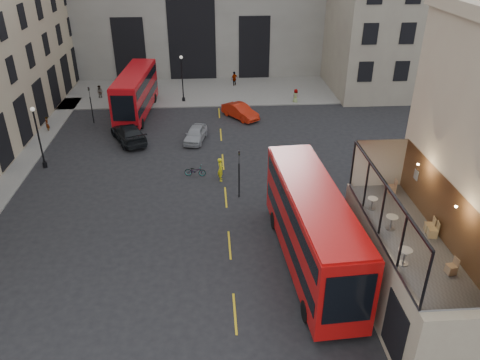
{
  "coord_description": "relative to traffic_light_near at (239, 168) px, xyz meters",
  "views": [
    {
      "loc": [
        -2.95,
        -18.17,
        17.87
      ],
      "look_at": [
        -1.12,
        9.13,
        3.0
      ],
      "focal_mm": 35.0,
      "sensor_mm": 36.0,
      "label": 1
    }
  ],
  "objects": [
    {
      "name": "host_frontage",
      "position": [
        7.5,
        -12.0,
        -0.17
      ],
      "size": [
        3.0,
        11.0,
        4.5
      ],
      "primitive_type": "cube",
      "color": "tan",
      "rests_on": "ground"
    },
    {
      "name": "cafe_chair_d",
      "position": [
        8.16,
        -7.83,
        2.42
      ],
      "size": [
        0.43,
        0.43,
        0.82
      ],
      "color": "tan",
      "rests_on": "cafe_floor"
    },
    {
      "name": "cafe_table_near",
      "position": [
        6.43,
        -14.13,
        2.69
      ],
      "size": [
        0.62,
        0.62,
        0.78
      ],
      "color": "beige",
      "rests_on": "cafe_floor"
    },
    {
      "name": "cafe_table_far",
      "position": [
        6.47,
        -9.5,
        2.62
      ],
      "size": [
        0.53,
        0.53,
        0.66
      ],
      "color": "white",
      "rests_on": "cafe_floor"
    },
    {
      "name": "car_c",
      "position": [
        -9.68,
        10.99,
        -1.6
      ],
      "size": [
        4.43,
        6.11,
        1.64
      ],
      "primitive_type": "imported",
      "rotation": [
        0.0,
        0.0,
        3.57
      ],
      "color": "black",
      "rests_on": "ground"
    },
    {
      "name": "ground",
      "position": [
        1.0,
        -12.0,
        -2.42
      ],
      "size": [
        140.0,
        140.0,
        0.0
      ],
      "primitive_type": "plane",
      "color": "black",
      "rests_on": "ground"
    },
    {
      "name": "traffic_light_far",
      "position": [
        -14.0,
        16.0,
        0.0
      ],
      "size": [
        0.16,
        0.2,
        3.8
      ],
      "color": "black",
      "rests_on": "ground"
    },
    {
      "name": "bicycle",
      "position": [
        -3.33,
        3.61,
        -1.97
      ],
      "size": [
        1.8,
        0.83,
        0.91
      ],
      "primitive_type": "imported",
      "rotation": [
        0.0,
        0.0,
        1.44
      ],
      "color": "gray",
      "rests_on": "ground"
    },
    {
      "name": "traffic_light_near",
      "position": [
        0.0,
        0.0,
        0.0
      ],
      "size": [
        0.16,
        0.2,
        3.8
      ],
      "color": "black",
      "rests_on": "ground"
    },
    {
      "name": "street_lamp_a",
      "position": [
        -16.0,
        6.0,
        -0.03
      ],
      "size": [
        0.36,
        0.36,
        5.33
      ],
      "color": "black",
      "rests_on": "ground"
    },
    {
      "name": "cafe_table_mid",
      "position": [
        6.81,
        -11.41,
        2.67
      ],
      "size": [
        0.59,
        0.59,
        0.74
      ],
      "color": "beige",
      "rests_on": "cafe_floor"
    },
    {
      "name": "bus_far",
      "position": [
        -9.77,
        18.28,
        0.16
      ],
      "size": [
        3.46,
        11.69,
        4.6
      ],
      "color": "#B60C12",
      "rests_on": "ground"
    },
    {
      "name": "cafe_chair_c",
      "position": [
        8.65,
        -11.72,
        2.42
      ],
      "size": [
        0.47,
        0.47,
        0.81
      ],
      "color": "tan",
      "rests_on": "cafe_floor"
    },
    {
      "name": "pedestrian_a",
      "position": [
        -14.77,
        23.7,
        -1.62
      ],
      "size": [
        0.87,
        0.73,
        1.61
      ],
      "primitive_type": "imported",
      "rotation": [
        0.0,
        0.0,
        -0.17
      ],
      "color": "gray",
      "rests_on": "ground"
    },
    {
      "name": "pedestrian_c",
      "position": [
        1.21,
        27.69,
        -1.5
      ],
      "size": [
        1.13,
        1.03,
        1.86
      ],
      "primitive_type": "imported",
      "rotation": [
        0.0,
        0.0,
        3.82
      ],
      "color": "gray",
      "rests_on": "ground"
    },
    {
      "name": "pedestrian_b",
      "position": [
        -11.12,
        27.84,
        -1.47
      ],
      "size": [
        1.11,
        1.41,
        1.91
      ],
      "primitive_type": "imported",
      "rotation": [
        0.0,
        0.0,
        1.2
      ],
      "color": "gray",
      "rests_on": "ground"
    },
    {
      "name": "cafe_floor",
      "position": [
        7.5,
        -12.0,
        2.12
      ],
      "size": [
        3.0,
        10.0,
        0.1
      ],
      "primitive_type": "cube",
      "color": "slate",
      "rests_on": "host_frontage"
    },
    {
      "name": "pedestrian_e",
      "position": [
        -18.0,
        13.92,
        -1.66
      ],
      "size": [
        0.57,
        0.66,
        1.53
      ],
      "primitive_type": "imported",
      "rotation": [
        0.0,
        0.0,
        5.14
      ],
      "color": "gray",
      "rests_on": "ground"
    },
    {
      "name": "cafe_chair_a",
      "position": [
        8.26,
        -14.89,
        2.41
      ],
      "size": [
        0.44,
        0.44,
        0.78
      ],
      "color": "tan",
      "rests_on": "cafe_floor"
    },
    {
      "name": "cyclist",
      "position": [
        -1.29,
        2.72,
        -1.46
      ],
      "size": [
        0.51,
        0.74,
        1.94
      ],
      "primitive_type": "imported",
      "rotation": [
        0.0,
        0.0,
        1.64
      ],
      "color": "yellow",
      "rests_on": "ground"
    },
    {
      "name": "pedestrian_d",
      "position": [
        7.83,
        20.8,
        -1.61
      ],
      "size": [
        0.92,
        0.94,
        1.62
      ],
      "primitive_type": "imported",
      "rotation": [
        0.0,
        0.0,
        2.31
      ],
      "color": "gray",
      "rests_on": "ground"
    },
    {
      "name": "street_lamp_b",
      "position": [
        -5.0,
        22.0,
        -0.03
      ],
      "size": [
        0.36,
        0.36,
        5.33
      ],
      "color": "black",
      "rests_on": "ground"
    },
    {
      "name": "car_a",
      "position": [
        -3.41,
        10.7,
        -1.73
      ],
      "size": [
        2.5,
        4.34,
        1.39
      ],
      "primitive_type": "imported",
      "rotation": [
        0.0,
        0.0,
        -0.22
      ],
      "color": "#9A9DA2",
      "rests_on": "ground"
    },
    {
      "name": "bus_near",
      "position": [
        3.66,
        -8.2,
        0.4
      ],
      "size": [
        3.65,
        12.77,
        5.04
      ],
      "color": "red",
      "rests_on": "ground"
    },
    {
      "name": "cafe_chair_b",
      "position": [
        8.62,
        -12.18,
        2.43
      ],
      "size": [
        0.49,
        0.49,
        0.85
      ],
      "color": "tan",
      "rests_on": "cafe_floor"
    },
    {
      "name": "pavement_far",
      "position": [
        -5.0,
        26.0,
        -2.36
      ],
      "size": [
        40.0,
        12.0,
        0.12
      ],
      "primitive_type": "cube",
      "color": "slate",
      "rests_on": "ground"
    },
    {
      "name": "car_b",
      "position": [
        1.18,
        16.36,
        -1.67
      ],
      "size": [
        3.98,
        4.65,
        1.51
      ],
      "primitive_type": "imported",
      "rotation": [
        0.0,
        0.0,
        0.63
      ],
      "color": "#AD1C0A",
      "rests_on": "ground"
    }
  ]
}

